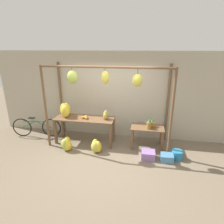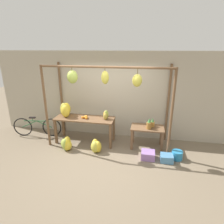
{
  "view_description": "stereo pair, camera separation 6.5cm",
  "coord_description": "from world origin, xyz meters",
  "px_view_note": "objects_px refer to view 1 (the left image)",
  "views": [
    {
      "loc": [
        1.06,
        -4.3,
        2.87
      ],
      "look_at": [
        0.12,
        0.88,
        1.07
      ],
      "focal_mm": 30.0,
      "sensor_mm": 36.0,
      "label": 1
    },
    {
      "loc": [
        1.13,
        -4.29,
        2.87
      ],
      "look_at": [
        0.12,
        0.88,
        1.07
      ],
      "focal_mm": 30.0,
      "sensor_mm": 36.0,
      "label": 2
    }
  ],
  "objects_px": {
    "banana_pile_ground_right": "(96,146)",
    "orange_pile": "(85,117)",
    "pineapple_cluster": "(150,124)",
    "banana_pile_on_table": "(65,110)",
    "parked_bicycle": "(37,127)",
    "fruit_crate_purple": "(167,158)",
    "banana_pile_ground_left": "(67,144)",
    "blue_bucket": "(177,155)",
    "papaya_pile": "(106,115)",
    "fruit_crate_white": "(148,155)"
  },
  "relations": [
    {
      "from": "banana_pile_ground_right",
      "to": "banana_pile_ground_left",
      "type": "bearing_deg",
      "value": -176.25
    },
    {
      "from": "orange_pile",
      "to": "banana_pile_on_table",
      "type": "bearing_deg",
      "value": 172.64
    },
    {
      "from": "banana_pile_ground_left",
      "to": "fruit_crate_white",
      "type": "height_order",
      "value": "banana_pile_ground_left"
    },
    {
      "from": "orange_pile",
      "to": "parked_bicycle",
      "type": "bearing_deg",
      "value": 176.18
    },
    {
      "from": "banana_pile_ground_right",
      "to": "papaya_pile",
      "type": "height_order",
      "value": "papaya_pile"
    },
    {
      "from": "banana_pile_on_table",
      "to": "banana_pile_ground_left",
      "type": "bearing_deg",
      "value": -68.13
    },
    {
      "from": "parked_bicycle",
      "to": "fruit_crate_purple",
      "type": "xyz_separation_m",
      "value": [
        4.22,
        -0.74,
        -0.25
      ]
    },
    {
      "from": "papaya_pile",
      "to": "banana_pile_ground_right",
      "type": "bearing_deg",
      "value": -106.32
    },
    {
      "from": "fruit_crate_white",
      "to": "fruit_crate_purple",
      "type": "relative_size",
      "value": 1.11
    },
    {
      "from": "fruit_crate_white",
      "to": "fruit_crate_purple",
      "type": "bearing_deg",
      "value": -5.04
    },
    {
      "from": "banana_pile_ground_right",
      "to": "banana_pile_on_table",
      "type": "bearing_deg",
      "value": 152.4
    },
    {
      "from": "pineapple_cluster",
      "to": "papaya_pile",
      "type": "xyz_separation_m",
      "value": [
        -1.33,
        0.02,
        0.17
      ]
    },
    {
      "from": "pineapple_cluster",
      "to": "papaya_pile",
      "type": "distance_m",
      "value": 1.34
    },
    {
      "from": "parked_bicycle",
      "to": "fruit_crate_purple",
      "type": "distance_m",
      "value": 4.29
    },
    {
      "from": "orange_pile",
      "to": "pineapple_cluster",
      "type": "height_order",
      "value": "pineapple_cluster"
    },
    {
      "from": "fruit_crate_purple",
      "to": "orange_pile",
      "type": "bearing_deg",
      "value": 165.72
    },
    {
      "from": "papaya_pile",
      "to": "fruit_crate_purple",
      "type": "distance_m",
      "value": 2.12
    },
    {
      "from": "papaya_pile",
      "to": "fruit_crate_purple",
      "type": "relative_size",
      "value": 0.83
    },
    {
      "from": "banana_pile_ground_left",
      "to": "banana_pile_ground_right",
      "type": "bearing_deg",
      "value": 3.75
    },
    {
      "from": "banana_pile_ground_right",
      "to": "blue_bucket",
      "type": "distance_m",
      "value": 2.26
    },
    {
      "from": "orange_pile",
      "to": "pineapple_cluster",
      "type": "distance_m",
      "value": 1.96
    },
    {
      "from": "fruit_crate_white",
      "to": "blue_bucket",
      "type": "distance_m",
      "value": 0.78
    },
    {
      "from": "pineapple_cluster",
      "to": "banana_pile_ground_right",
      "type": "relative_size",
      "value": 0.8
    },
    {
      "from": "banana_pile_on_table",
      "to": "banana_pile_ground_right",
      "type": "xyz_separation_m",
      "value": [
        1.15,
        -0.6,
        -0.83
      ]
    },
    {
      "from": "fruit_crate_white",
      "to": "parked_bicycle",
      "type": "distance_m",
      "value": 3.8
    },
    {
      "from": "banana_pile_on_table",
      "to": "orange_pile",
      "type": "bearing_deg",
      "value": -7.36
    },
    {
      "from": "pineapple_cluster",
      "to": "banana_pile_ground_left",
      "type": "height_order",
      "value": "pineapple_cluster"
    },
    {
      "from": "pineapple_cluster",
      "to": "banana_pile_ground_right",
      "type": "height_order",
      "value": "pineapple_cluster"
    },
    {
      "from": "orange_pile",
      "to": "papaya_pile",
      "type": "height_order",
      "value": "papaya_pile"
    },
    {
      "from": "banana_pile_ground_right",
      "to": "parked_bicycle",
      "type": "distance_m",
      "value": 2.33
    },
    {
      "from": "banana_pile_ground_right",
      "to": "orange_pile",
      "type": "bearing_deg",
      "value": 132.0
    },
    {
      "from": "papaya_pile",
      "to": "orange_pile",
      "type": "bearing_deg",
      "value": -174.56
    },
    {
      "from": "blue_bucket",
      "to": "fruit_crate_purple",
      "type": "height_order",
      "value": "blue_bucket"
    },
    {
      "from": "banana_pile_on_table",
      "to": "banana_pile_ground_right",
      "type": "relative_size",
      "value": 1.33
    },
    {
      "from": "banana_pile_ground_right",
      "to": "parked_bicycle",
      "type": "height_order",
      "value": "parked_bicycle"
    },
    {
      "from": "pineapple_cluster",
      "to": "parked_bicycle",
      "type": "xyz_separation_m",
      "value": [
        -3.74,
        0.08,
        -0.44
      ]
    },
    {
      "from": "banana_pile_on_table",
      "to": "banana_pile_ground_right",
      "type": "distance_m",
      "value": 1.54
    },
    {
      "from": "parked_bicycle",
      "to": "orange_pile",
      "type": "bearing_deg",
      "value": -3.82
    },
    {
      "from": "orange_pile",
      "to": "fruit_crate_purple",
      "type": "bearing_deg",
      "value": -14.28
    },
    {
      "from": "blue_bucket",
      "to": "parked_bicycle",
      "type": "bearing_deg",
      "value": 172.67
    },
    {
      "from": "banana_pile_on_table",
      "to": "fruit_crate_white",
      "type": "relative_size",
      "value": 1.44
    },
    {
      "from": "banana_pile_ground_left",
      "to": "papaya_pile",
      "type": "xyz_separation_m",
      "value": [
        1.05,
        0.63,
        0.76
      ]
    },
    {
      "from": "pineapple_cluster",
      "to": "papaya_pile",
      "type": "relative_size",
      "value": 1.16
    },
    {
      "from": "blue_bucket",
      "to": "parked_bicycle",
      "type": "xyz_separation_m",
      "value": [
        -4.5,
        0.58,
        0.22
      ]
    },
    {
      "from": "fruit_crate_purple",
      "to": "blue_bucket",
      "type": "bearing_deg",
      "value": 29.93
    },
    {
      "from": "banana_pile_on_table",
      "to": "parked_bicycle",
      "type": "xyz_separation_m",
      "value": [
        -1.09,
        0.03,
        -0.67
      ]
    },
    {
      "from": "banana_pile_ground_right",
      "to": "fruit_crate_purple",
      "type": "xyz_separation_m",
      "value": [
        1.98,
        -0.11,
        -0.08
      ]
    },
    {
      "from": "banana_pile_ground_left",
      "to": "blue_bucket",
      "type": "bearing_deg",
      "value": 1.99
    },
    {
      "from": "banana_pile_on_table",
      "to": "blue_bucket",
      "type": "distance_m",
      "value": 3.57
    },
    {
      "from": "pineapple_cluster",
      "to": "fruit_crate_purple",
      "type": "xyz_separation_m",
      "value": [
        0.48,
        -0.66,
        -0.68
      ]
    }
  ]
}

